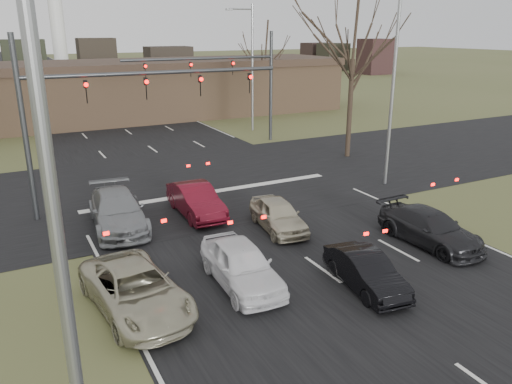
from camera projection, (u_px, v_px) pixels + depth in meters
ground at (379, 310)px, 15.10m from camera, size 360.00×360.00×0.00m
road_main at (74, 94)px, 65.69m from camera, size 14.00×300.00×0.02m
road_cross at (199, 182)px, 27.74m from camera, size 200.00×14.00×0.02m
building at (129, 90)px, 47.19m from camera, size 42.40×10.40×5.30m
mast_arm_near at (101, 101)px, 22.19m from camera, size 12.12×0.24×8.00m
mast_arm_far at (237, 75)px, 35.65m from camera, size 11.12×0.24×8.00m
streetlight_left at (74, 245)px, 6.12m from camera, size 2.34×0.25×10.00m
streetlight_right_near at (391, 81)px, 25.66m from camera, size 2.34×0.25×10.00m
streetlight_right_far at (250, 62)px, 40.22m from camera, size 2.34×0.25×10.00m
tree_right_near at (355, 16)px, 30.65m from camera, size 6.90×6.90×11.50m
tree_right_far at (265, 42)px, 49.03m from camera, size 5.40×5.40×9.00m
car_silver_suv at (136, 290)px, 14.91m from camera, size 2.82×5.17×1.37m
car_white_sedan at (241, 264)px, 16.41m from camera, size 1.95×4.39×1.47m
car_black_hatch at (366, 271)px, 16.23m from camera, size 1.75×3.80×1.21m
car_charcoal_sedan at (430, 228)px, 19.60m from camera, size 1.99×4.66×1.34m
car_grey_ahead at (117, 210)px, 21.24m from camera, size 2.57×5.39×1.52m
car_red_ahead at (196, 200)px, 22.64m from camera, size 1.57×4.34×1.42m
car_silver_ahead at (278, 215)px, 21.05m from camera, size 2.04×4.01×1.31m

